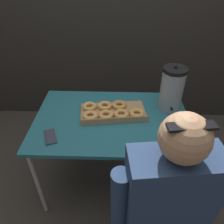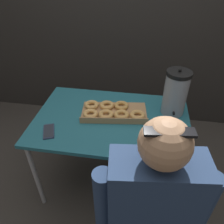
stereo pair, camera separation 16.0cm
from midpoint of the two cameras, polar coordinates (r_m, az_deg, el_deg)
ground_plane at (r=2.16m, az=2.15°, el=-16.82°), size 12.00×12.00×0.00m
back_wall at (r=2.39m, az=6.63°, el=26.67°), size 6.00×0.11×2.65m
folding_table at (r=1.67m, az=2.66°, el=-3.13°), size 1.16×0.76×0.72m
donut_box at (r=1.67m, az=2.78°, el=0.04°), size 0.53×0.32×0.05m
coffee_urn at (r=1.70m, az=18.88°, el=4.69°), size 0.18×0.20×0.37m
cell_phone at (r=1.56m, az=-13.40°, el=-5.04°), size 0.12×0.17×0.01m
person_seated at (r=1.32m, az=13.75°, el=-25.23°), size 0.59×0.28×1.25m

